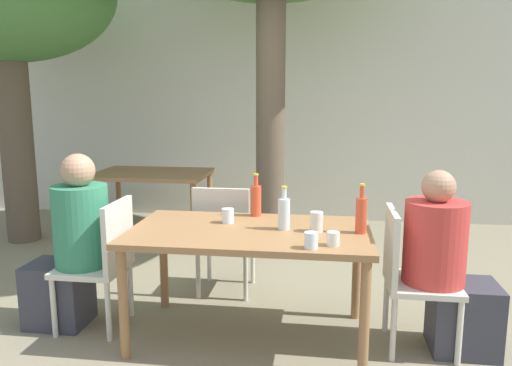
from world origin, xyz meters
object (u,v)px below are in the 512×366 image
at_px(water_bottle_1, 284,213).
at_px(drinking_glass_3, 333,239).
at_px(dining_table_front, 250,241).
at_px(drinking_glass_2, 311,240).
at_px(patio_chair_1, 408,271).
at_px(drinking_glass_0, 228,216).
at_px(drinking_glass_1, 317,222).
at_px(dining_table_back, 152,180).
at_px(patio_chair_0, 104,257).
at_px(person_seated_1, 447,271).
at_px(person_seated_0, 72,249).
at_px(patio_chair_2, 224,234).
at_px(soda_bottle_2, 256,199).
at_px(soda_bottle_0, 361,214).

xyz_separation_m(water_bottle_1, drinking_glass_3, (0.31, -0.31, -0.07)).
bearing_deg(dining_table_front, drinking_glass_2, -41.10).
distance_m(patio_chair_1, drinking_glass_3, 0.62).
height_order(drinking_glass_0, drinking_glass_1, drinking_glass_1).
height_order(dining_table_back, patio_chair_0, patio_chair_0).
distance_m(dining_table_front, patio_chair_0, 1.02).
xyz_separation_m(patio_chair_1, drinking_glass_2, (-0.60, -0.35, 0.28)).
distance_m(drinking_glass_0, drinking_glass_1, 0.61).
distance_m(dining_table_back, person_seated_1, 3.48).
bearing_deg(person_seated_0, drinking_glass_3, 80.91).
distance_m(water_bottle_1, drinking_glass_1, 0.21).
distance_m(patio_chair_0, water_bottle_1, 1.27).
relative_size(dining_table_front, patio_chair_1, 1.73).
distance_m(dining_table_front, drinking_glass_2, 0.55).
relative_size(patio_chair_2, person_seated_1, 0.78).
relative_size(water_bottle_1, drinking_glass_1, 2.22).
bearing_deg(water_bottle_1, patio_chair_2, 129.24).
xyz_separation_m(dining_table_front, soda_bottle_2, (-0.01, 0.37, 0.20)).
xyz_separation_m(dining_table_front, patio_chair_2, (-0.31, 0.67, -0.16)).
xyz_separation_m(dining_table_front, drinking_glass_2, (0.40, -0.35, 0.12)).
bearing_deg(soda_bottle_2, drinking_glass_0, -125.14).
bearing_deg(patio_chair_1, dining_table_front, 90.00).
distance_m(water_bottle_1, drinking_glass_2, 0.43).
relative_size(patio_chair_1, person_seated_1, 0.78).
relative_size(soda_bottle_0, drinking_glass_3, 3.88).
xyz_separation_m(patio_chair_0, patio_chair_1, (2.01, 0.00, 0.00)).
distance_m(patio_chair_0, drinking_glass_1, 1.46).
height_order(dining_table_back, drinking_glass_3, drinking_glass_3).
relative_size(patio_chair_1, soda_bottle_0, 2.85).
relative_size(dining_table_back, soda_bottle_2, 4.13).
relative_size(person_seated_1, water_bottle_1, 4.06).
bearing_deg(soda_bottle_0, drinking_glass_1, -179.14).
bearing_deg(soda_bottle_0, water_bottle_1, 177.82).
height_order(person_seated_0, drinking_glass_0, person_seated_0).
xyz_separation_m(person_seated_1, soda_bottle_0, (-0.54, 0.01, 0.34)).
bearing_deg(drinking_glass_2, drinking_glass_1, 86.24).
relative_size(water_bottle_1, soda_bottle_2, 0.93).
xyz_separation_m(soda_bottle_0, soda_bottle_2, (-0.71, 0.36, -0.00)).
relative_size(dining_table_front, drinking_glass_0, 15.65).
bearing_deg(patio_chair_1, soda_bottle_0, 88.05).
height_order(patio_chair_2, soda_bottle_2, soda_bottle_2).
height_order(patio_chair_1, drinking_glass_3, patio_chair_1).
relative_size(soda_bottle_0, drinking_glass_0, 3.17).
height_order(patio_chair_1, drinking_glass_0, patio_chair_1).
height_order(patio_chair_0, drinking_glass_2, patio_chair_0).
xyz_separation_m(person_seated_0, water_bottle_1, (1.45, 0.03, 0.30)).
height_order(patio_chair_1, patio_chair_2, same).
xyz_separation_m(soda_bottle_0, drinking_glass_0, (-0.87, 0.13, -0.07)).
distance_m(dining_table_back, soda_bottle_2, 2.35).
relative_size(person_seated_0, soda_bottle_0, 3.86).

